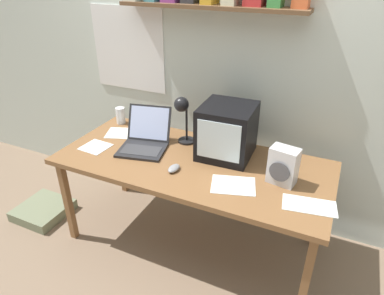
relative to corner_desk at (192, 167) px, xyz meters
The scene contains 14 objects.
ground_plane 0.65m from the corner_desk, ahead, with size 12.00×12.00×0.00m, color #836B55.
back_wall 0.85m from the corner_desk, 90.75° to the left, with size 5.60×0.24×2.60m.
corner_desk is the anchor object (origin of this frame).
crt_monitor 0.34m from the corner_desk, 45.69° to the left, with size 0.35×0.37×0.35m.
laptop 0.41m from the corner_desk, behind, with size 0.39×0.42×0.25m.
desk_lamp 0.39m from the corner_desk, 130.21° to the left, with size 0.12×0.17×0.36m.
juice_glass 0.84m from the corner_desk, 158.69° to the left, with size 0.07×0.07×0.13m.
space_heater 0.61m from the corner_desk, ahead, with size 0.18×0.13×0.23m.
computer_mouse 0.18m from the corner_desk, 108.72° to the right, with size 0.07×0.11×0.03m.
loose_paper_near_laptop 0.71m from the corner_desk, behind, with size 0.20×0.19×0.00m.
open_notebook 0.68m from the corner_desk, 167.60° to the left, with size 0.28×0.26×0.00m.
loose_paper_near_monitor 0.79m from the corner_desk, 11.88° to the right, with size 0.30×0.19×0.00m.
printed_handout 0.38m from the corner_desk, 24.48° to the right, with size 0.30×0.26×0.00m.
floor_cushion 1.41m from the corner_desk, 169.02° to the right, with size 0.39×0.39×0.08m.
Camera 1 is at (0.82, -1.76, 1.86)m, focal length 32.00 mm.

